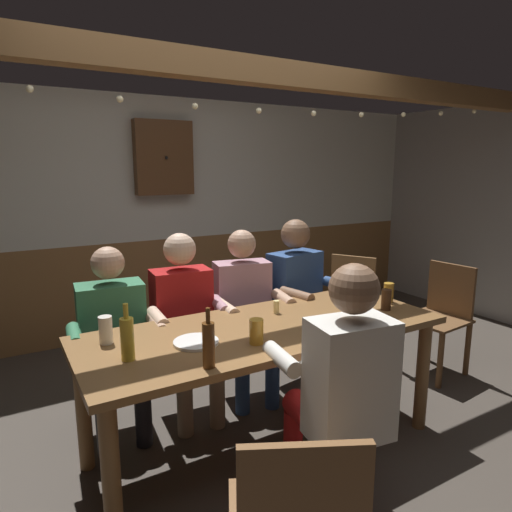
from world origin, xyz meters
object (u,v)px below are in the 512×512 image
at_px(pint_glass_0, 354,310).
at_px(pint_glass_3, 106,330).
at_px(bottle_2, 209,344).
at_px(chair_empty_near_left, 441,315).
at_px(pint_glass_4, 386,300).
at_px(bottle_1, 127,338).
at_px(chair_empty_near_right, 348,304).
at_px(wall_dart_cabinet, 164,158).
at_px(person_3, 301,293).
at_px(dining_table, 265,343).
at_px(pint_glass_1, 256,331).
at_px(person_4, 341,382).
at_px(person_0, 113,331).
at_px(bottle_0, 351,287).
at_px(plate_0, 196,342).
at_px(person_1, 185,316).
at_px(table_candle, 276,307).
at_px(pint_glass_2, 389,293).
at_px(person_2, 245,306).

xyz_separation_m(pint_glass_0, pint_glass_3, (-1.38, 0.34, 0.02)).
relative_size(bottle_2, pint_glass_0, 2.76).
xyz_separation_m(chair_empty_near_left, pint_glass_4, (-0.95, -0.30, 0.35)).
bearing_deg(bottle_1, chair_empty_near_right, 21.60).
height_order(bottle_1, wall_dart_cabinet, wall_dart_cabinet).
bearing_deg(person_3, dining_table, 31.61).
distance_m(chair_empty_near_right, pint_glass_1, 1.82).
xyz_separation_m(dining_table, person_4, (0.01, -0.64, 0.03)).
xyz_separation_m(person_0, pint_glass_3, (-0.13, -0.44, 0.18)).
xyz_separation_m(person_4, pint_glass_1, (-0.18, 0.45, 0.13)).
height_order(dining_table, bottle_0, bottle_0).
distance_m(chair_empty_near_right, wall_dart_cabinet, 2.20).
height_order(dining_table, chair_empty_near_right, chair_empty_near_right).
height_order(chair_empty_near_left, plate_0, chair_empty_near_left).
bearing_deg(person_0, pint_glass_0, 153.18).
bearing_deg(person_0, bottle_1, 88.23).
distance_m(pint_glass_0, wall_dart_cabinet, 2.52).
height_order(person_1, pint_glass_1, person_1).
bearing_deg(plate_0, bottle_2, -101.53).
height_order(table_candle, pint_glass_0, pint_glass_0).
bearing_deg(person_1, bottle_0, 156.65).
xyz_separation_m(person_1, bottle_2, (-0.26, -0.96, 0.19)).
bearing_deg(pint_glass_2, pint_glass_4, -141.02).
distance_m(person_4, pint_glass_4, 0.97).
bearing_deg(pint_glass_1, pint_glass_4, 3.72).
relative_size(person_2, bottle_2, 4.31).
bearing_deg(plate_0, wall_dart_cabinet, 74.16).
relative_size(person_0, table_candle, 14.65).
bearing_deg(person_2, person_0, 10.63).
bearing_deg(wall_dart_cabinet, dining_table, -94.82).
bearing_deg(bottle_1, bottle_0, 6.58).
bearing_deg(pint_glass_3, bottle_1, -80.37).
bearing_deg(dining_table, pint_glass_0, -14.74).
bearing_deg(chair_empty_near_left, person_3, 60.45).
bearing_deg(pint_glass_4, table_candle, 154.71).
bearing_deg(pint_glass_0, dining_table, 165.26).
height_order(bottle_0, pint_glass_4, bottle_0).
bearing_deg(pint_glass_3, plate_0, -30.67).
relative_size(pint_glass_1, pint_glass_3, 0.90).
bearing_deg(person_2, pint_glass_0, 123.27).
bearing_deg(pint_glass_3, chair_empty_near_right, 14.97).
bearing_deg(bottle_2, pint_glass_2, 12.17).
bearing_deg(person_4, table_candle, 86.14).
bearing_deg(pint_glass_4, pint_glass_1, -176.28).
bearing_deg(pint_glass_1, plate_0, 149.56).
height_order(pint_glass_1, wall_dart_cabinet, wall_dart_cabinet).
bearing_deg(pint_glass_4, pint_glass_2, 38.98).
xyz_separation_m(plate_0, pint_glass_3, (-0.40, 0.24, 0.06)).
bearing_deg(person_3, chair_empty_near_left, 145.68).
bearing_deg(person_1, pint_glass_3, 40.27).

